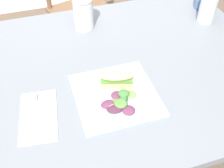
# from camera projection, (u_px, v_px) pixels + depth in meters

# --- Properties ---
(dining_table) EXTENTS (1.20, 0.93, 0.74)m
(dining_table) POSITION_uv_depth(u_px,v_px,m) (120.00, 88.00, 1.15)
(dining_table) COLOR slate
(dining_table) RESTS_ON ground
(chair_wooden_far) EXTENTS (0.49, 0.49, 0.87)m
(chair_wooden_far) POSITION_uv_depth(u_px,v_px,m) (81.00, 10.00, 1.92)
(chair_wooden_far) COLOR brown
(chair_wooden_far) RESTS_ON ground
(plate_lunch) EXTENTS (0.27, 0.27, 0.01)m
(plate_lunch) POSITION_uv_depth(u_px,v_px,m) (115.00, 95.00, 0.95)
(plate_lunch) COLOR silver
(plate_lunch) RESTS_ON dining_table
(sandwich_half_front) EXTENTS (0.12, 0.08, 0.06)m
(sandwich_half_front) POSITION_uv_depth(u_px,v_px,m) (116.00, 79.00, 0.95)
(sandwich_half_front) COLOR #DBB270
(sandwich_half_front) RESTS_ON plate_lunch
(salad_mixed_greens) EXTENTS (0.13, 0.13, 0.03)m
(salad_mixed_greens) POSITION_uv_depth(u_px,v_px,m) (119.00, 103.00, 0.90)
(salad_mixed_greens) COLOR #3D7033
(salad_mixed_greens) RESTS_ON plate_lunch
(napkin_folded) EXTENTS (0.14, 0.22, 0.00)m
(napkin_folded) POSITION_uv_depth(u_px,v_px,m) (39.00, 116.00, 0.89)
(napkin_folded) COLOR white
(napkin_folded) RESTS_ON dining_table
(fork_on_napkin) EXTENTS (0.04, 0.19, 0.00)m
(fork_on_napkin) POSITION_uv_depth(u_px,v_px,m) (38.00, 111.00, 0.90)
(fork_on_napkin) COLOR silver
(fork_on_napkin) RESTS_ON napkin_folded
(bottle_cold_brew) EXTENTS (0.07, 0.07, 0.19)m
(bottle_cold_brew) POSITION_uv_depth(u_px,v_px,m) (208.00, 8.00, 1.24)
(bottle_cold_brew) COLOR black
(bottle_cold_brew) RESTS_ON dining_table
(mason_jar_iced_tea) EXTENTS (0.09, 0.09, 0.14)m
(mason_jar_iced_tea) POSITION_uv_depth(u_px,v_px,m) (83.00, 15.00, 1.20)
(mason_jar_iced_tea) COLOR #995623
(mason_jar_iced_tea) RESTS_ON dining_table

